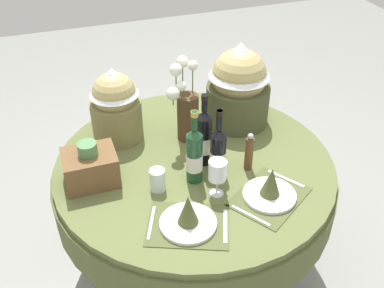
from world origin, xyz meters
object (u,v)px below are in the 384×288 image
at_px(place_setting_left, 188,217).
at_px(wine_bottle_right, 194,155).
at_px(tumbler_near_right, 158,180).
at_px(place_setting_right, 270,189).
at_px(wine_glass_right, 217,171).
at_px(woven_basket_side_left, 90,167).
at_px(dining_table, 194,183).
at_px(pepper_mill, 249,152).
at_px(gift_tub_back_right, 239,82).
at_px(gift_tub_back_left, 115,102).
at_px(wine_bottle_centre, 204,137).
at_px(wine_bottle_left, 218,151).
at_px(flower_vase, 186,107).

height_order(place_setting_left, wine_bottle_right, wine_bottle_right).
bearing_deg(tumbler_near_right, place_setting_right, -25.25).
bearing_deg(wine_glass_right, woven_basket_side_left, 151.93).
bearing_deg(place_setting_left, wine_bottle_right, 65.69).
bearing_deg(wine_bottle_right, dining_table, 70.54).
distance_m(place_setting_right, wine_bottle_right, 0.37).
distance_m(pepper_mill, woven_basket_side_left, 0.74).
distance_m(dining_table, gift_tub_back_right, 0.59).
height_order(wine_bottle_right, gift_tub_back_left, gift_tub_back_left).
xyz_separation_m(wine_bottle_centre, pepper_mill, (0.19, -0.12, -0.05)).
bearing_deg(gift_tub_back_right, pepper_mill, -106.32).
relative_size(place_setting_left, gift_tub_back_right, 0.88).
bearing_deg(wine_bottle_left, pepper_mill, -5.37).
bearing_deg(dining_table, wine_bottle_right, -109.46).
xyz_separation_m(wine_bottle_centre, wine_glass_right, (-0.03, -0.24, -0.01)).
distance_m(place_setting_left, wine_glass_right, 0.25).
xyz_separation_m(place_setting_right, wine_bottle_left, (-0.16, 0.24, 0.08)).
bearing_deg(flower_vase, place_setting_left, -107.81).
bearing_deg(wine_bottle_centre, gift_tub_back_right, 43.81).
xyz_separation_m(flower_vase, wine_bottle_centre, (0.01, -0.23, -0.04)).
distance_m(place_setting_left, flower_vase, 0.66).
bearing_deg(flower_vase, wine_bottle_left, -82.18).
bearing_deg(dining_table, pepper_mill, -31.35).
height_order(flower_vase, woven_basket_side_left, flower_vase).
relative_size(pepper_mill, woven_basket_side_left, 0.84).
distance_m(place_setting_right, gift_tub_back_right, 0.67).
distance_m(flower_vase, wine_bottle_centre, 0.23).
bearing_deg(tumbler_near_right, gift_tub_back_left, 99.67).
xyz_separation_m(pepper_mill, woven_basket_side_left, (-0.73, 0.15, -0.01)).
bearing_deg(place_setting_left, dining_table, 67.25).
bearing_deg(dining_table, woven_basket_side_left, 178.39).
relative_size(gift_tub_back_left, gift_tub_back_right, 0.86).
bearing_deg(pepper_mill, wine_bottle_left, 174.63).
height_order(place_setting_right, tumbler_near_right, place_setting_right).
bearing_deg(dining_table, place_setting_left, -112.75).
bearing_deg(wine_bottle_centre, gift_tub_back_left, 134.30).
bearing_deg(gift_tub_back_left, tumbler_near_right, -80.33).
height_order(wine_bottle_centre, pepper_mill, wine_bottle_centre).
relative_size(place_setting_right, gift_tub_back_left, 1.06).
height_order(dining_table, wine_glass_right, wine_glass_right).
relative_size(place_setting_right, wine_glass_right, 2.33).
xyz_separation_m(tumbler_near_right, gift_tub_back_right, (0.58, 0.42, 0.19)).
distance_m(wine_bottle_right, wine_glass_right, 0.14).
xyz_separation_m(wine_bottle_left, wine_bottle_right, (-0.12, -0.01, 0.01)).
xyz_separation_m(place_setting_left, place_setting_right, (0.40, 0.04, 0.00)).
bearing_deg(wine_glass_right, tumbler_near_right, 154.24).
distance_m(tumbler_near_right, pepper_mill, 0.46).
height_order(dining_table, gift_tub_back_left, gift_tub_back_left).
relative_size(dining_table, wine_bottle_centre, 3.73).
distance_m(flower_vase, wine_bottle_left, 0.34).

